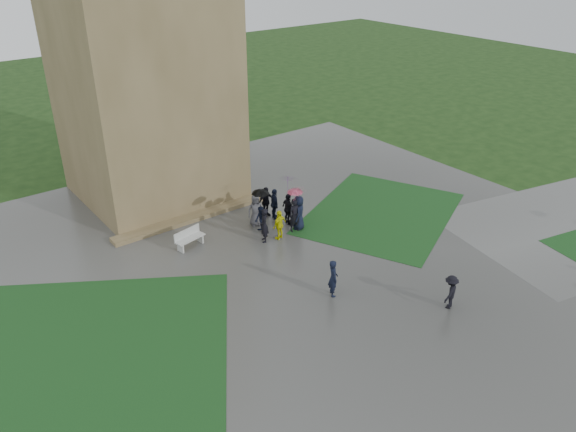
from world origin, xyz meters
TOP-DOWN VIEW (x-y plane):
  - ground at (0.00, 0.00)m, footprint 120.00×120.00m
  - plaza at (0.00, 2.00)m, footprint 34.00×34.00m
  - lawn_inset_left at (-8.50, 4.00)m, footprint 14.10×13.46m
  - lawn_inset_right at (8.50, 5.00)m, footprint 11.12×10.15m
  - tower at (0.00, 15.00)m, footprint 8.00×8.00m
  - tower_plinth at (0.00, 10.60)m, footprint 9.00×0.80m
  - bench at (-1.55, 8.15)m, footprint 1.63×0.80m
  - visitor_cluster at (3.14, 7.12)m, footprint 3.03×3.15m
  - pedestrian_mid at (1.29, 0.85)m, footprint 0.64×0.73m
  - pedestrian_near at (4.49, -2.70)m, footprint 1.07×0.79m

SIDE VIEW (x-z plane):
  - ground at x=0.00m, z-range 0.00..0.00m
  - plaza at x=0.00m, z-range 0.00..0.02m
  - lawn_inset_left at x=-8.50m, z-range 0.02..0.03m
  - lawn_inset_right at x=8.50m, z-range 0.02..0.03m
  - tower_plinth at x=0.00m, z-range 0.02..0.24m
  - bench at x=-1.55m, z-range 0.03..0.94m
  - pedestrian_near at x=4.49m, z-range 0.02..1.51m
  - pedestrian_mid at x=1.29m, z-range 0.02..1.70m
  - visitor_cluster at x=3.14m, z-range -0.14..2.57m
  - tower at x=0.00m, z-range 0.00..18.00m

